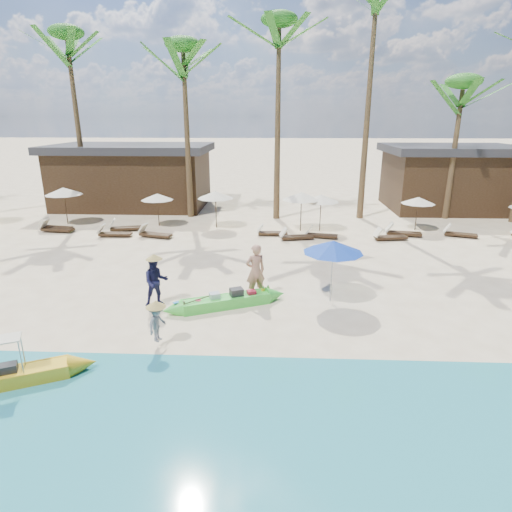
{
  "coord_description": "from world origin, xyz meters",
  "views": [
    {
      "loc": [
        2.07,
        -12.52,
        6.13
      ],
      "look_at": [
        1.41,
        2.0,
        1.38
      ],
      "focal_mm": 30.0,
      "sensor_mm": 36.0,
      "label": 1
    }
  ],
  "objects_px": {
    "green_canoe": "(226,301)",
    "tourist": "(255,271)",
    "blue_umbrella": "(333,247)",
    "yellow_canoe": "(1,379)"
  },
  "relations": [
    {
      "from": "green_canoe",
      "to": "yellow_canoe",
      "type": "bearing_deg",
      "value": -158.35
    },
    {
      "from": "green_canoe",
      "to": "tourist",
      "type": "height_order",
      "value": "tourist"
    },
    {
      "from": "green_canoe",
      "to": "tourist",
      "type": "bearing_deg",
      "value": 20.03
    },
    {
      "from": "tourist",
      "to": "blue_umbrella",
      "type": "height_order",
      "value": "blue_umbrella"
    },
    {
      "from": "yellow_canoe",
      "to": "blue_umbrella",
      "type": "height_order",
      "value": "blue_umbrella"
    },
    {
      "from": "yellow_canoe",
      "to": "blue_umbrella",
      "type": "bearing_deg",
      "value": 7.59
    },
    {
      "from": "green_canoe",
      "to": "yellow_canoe",
      "type": "distance_m",
      "value": 6.76
    },
    {
      "from": "green_canoe",
      "to": "blue_umbrella",
      "type": "distance_m",
      "value": 4.05
    },
    {
      "from": "blue_umbrella",
      "to": "green_canoe",
      "type": "bearing_deg",
      "value": -169.91
    },
    {
      "from": "tourist",
      "to": "blue_umbrella",
      "type": "xyz_separation_m",
      "value": [
        2.63,
        -0.25,
        1.01
      ]
    }
  ]
}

